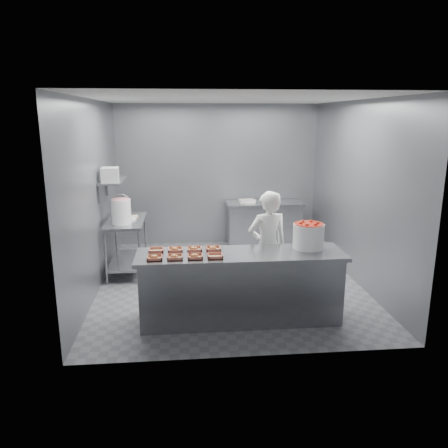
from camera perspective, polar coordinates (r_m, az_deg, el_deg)
The scene contains 24 objects.
floor at distance 7.01m, azimuth 0.67°, elevation -7.48°, with size 4.50×4.50×0.00m, color #4C4C51.
ceiling at distance 6.53m, azimuth 0.74°, elevation 16.04°, with size 4.50×4.50×0.00m, color white.
wall_back at distance 8.85m, azimuth -0.85°, elevation 6.38°, with size 4.00×0.04×2.80m, color slate.
wall_left at distance 6.72m, azimuth -16.54°, elevation 3.42°, with size 0.04×4.50×2.80m, color slate.
wall_right at distance 7.12m, azimuth 16.95°, elevation 3.96°, with size 0.04×4.50×2.80m, color slate.
service_counter at distance 5.60m, azimuth 2.15°, elevation -8.16°, with size 2.60×0.70×0.90m.
prep_table at distance 7.42m, azimuth -12.60°, elevation -1.79°, with size 0.60×1.20×0.90m.
back_counter at distance 8.80m, azimuth 5.21°, elevation 0.00°, with size 1.50×0.60×0.90m.
wall_shelf at distance 7.25m, azimuth -14.34°, elevation 5.49°, with size 0.35×0.90×0.03m, color slate.
tray_0 at distance 5.26m, azimuth -9.06°, elevation -4.33°, with size 0.19×0.18×0.06m.
tray_1 at distance 5.25m, azimuth -6.44°, elevation -4.28°, with size 0.19×0.18×0.06m.
tray_2 at distance 5.25m, azimuth -3.82°, elevation -4.22°, with size 0.19×0.18×0.06m.
tray_3 at distance 5.27m, azimuth -1.16°, elevation -4.18°, with size 0.19×0.18×0.04m.
tray_4 at distance 5.55m, azimuth -8.84°, elevation -3.40°, with size 0.19×0.18×0.04m.
tray_5 at distance 5.54m, azimuth -6.39°, elevation -3.32°, with size 0.19×0.18×0.06m.
tray_6 at distance 5.54m, azimuth -3.91°, elevation -3.27°, with size 0.19×0.18×0.06m.
tray_7 at distance 5.55m, azimuth -1.42°, elevation -3.21°, with size 0.19×0.18×0.06m.
worker at distance 6.12m, azimuth 5.69°, elevation -2.96°, with size 0.57×0.38×1.58m, color white.
strawberry_tub at distance 5.70m, azimuth 10.98°, elevation -1.43°, with size 0.40×0.40×0.33m.
glaze_bucket at distance 7.07m, azimuth -13.30°, elevation 1.69°, with size 0.33×0.31×0.48m.
bucket_lid at distance 7.35m, azimuth -12.69°, elevation 0.65°, with size 0.33×0.33×0.03m, color white.
rag at distance 7.54m, azimuth -11.74°, elevation 0.99°, with size 0.15×0.12×0.02m, color #CCB28C.
appliance at distance 7.02m, azimuth -14.66°, elevation 6.25°, with size 0.26×0.29×0.22m, color gray.
paper_stack at distance 8.64m, azimuth 3.02°, elevation 3.02°, with size 0.30×0.22×0.06m, color silver.
Camera 1 is at (-0.69, -6.49, 2.55)m, focal length 35.00 mm.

